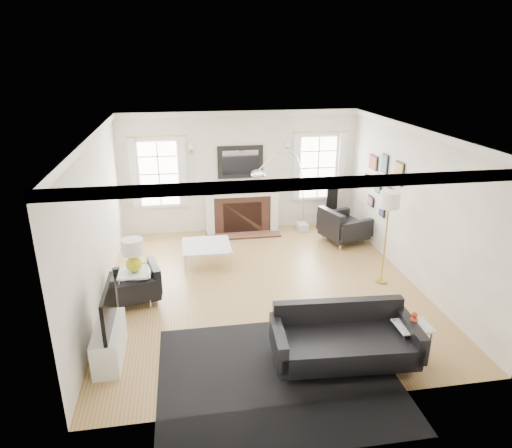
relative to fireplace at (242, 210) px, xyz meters
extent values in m
plane|color=olive|center=(0.00, -2.79, -0.54)|extent=(6.00, 6.00, 0.00)
cube|color=white|center=(0.00, 0.21, 0.86)|extent=(5.50, 0.04, 2.80)
cube|color=white|center=(0.00, -5.79, 0.86)|extent=(5.50, 0.04, 2.80)
cube|color=white|center=(-2.75, -2.79, 0.86)|extent=(0.04, 6.00, 2.80)
cube|color=white|center=(2.75, -2.79, 0.86)|extent=(0.04, 6.00, 2.80)
cube|color=white|center=(0.00, -2.79, 2.26)|extent=(5.50, 6.00, 0.02)
cube|color=white|center=(0.00, -2.79, 2.20)|extent=(5.50, 6.00, 0.12)
cube|color=white|center=(-0.75, 0.01, 0.01)|extent=(0.18, 0.38, 1.10)
cube|color=white|center=(0.75, 0.01, 0.01)|extent=(0.18, 0.38, 1.10)
cube|color=white|center=(0.00, 0.01, 0.51)|extent=(1.70, 0.38, 0.12)
cube|color=white|center=(0.00, 0.01, 0.41)|extent=(1.50, 0.34, 0.10)
cube|color=brown|center=(0.00, 0.03, -0.09)|extent=(1.30, 0.30, 0.90)
cube|color=black|center=(0.00, -0.07, -0.16)|extent=(0.90, 0.10, 0.76)
cube|color=brown|center=(0.00, -0.24, -0.52)|extent=(1.70, 0.50, 0.04)
cube|color=black|center=(0.00, 0.17, 1.11)|extent=(1.05, 0.06, 0.75)
cube|color=white|center=(0.00, 0.13, 1.11)|extent=(0.82, 0.02, 0.55)
cube|color=white|center=(-1.85, 0.18, 0.91)|extent=(1.00, 0.05, 1.60)
cube|color=white|center=(-1.85, 0.15, 0.91)|extent=(0.84, 0.02, 1.44)
cube|color=white|center=(-2.40, 0.08, 0.96)|extent=(0.14, 0.05, 1.55)
cube|color=white|center=(-1.30, 0.08, 0.96)|extent=(0.14, 0.05, 1.55)
cube|color=white|center=(1.85, 0.18, 0.91)|extent=(1.00, 0.05, 1.60)
cube|color=white|center=(1.85, 0.15, 0.91)|extent=(0.84, 0.02, 1.44)
cube|color=white|center=(1.30, 0.08, 0.96)|extent=(0.14, 0.05, 1.55)
cube|color=white|center=(2.40, 0.08, 0.96)|extent=(0.14, 0.05, 1.55)
cube|color=black|center=(2.72, -2.19, 1.31)|extent=(0.03, 0.34, 0.44)
cube|color=gold|center=(2.70, -2.19, 1.31)|extent=(0.01, 0.29, 0.39)
cube|color=black|center=(2.72, -1.54, 1.36)|extent=(0.03, 0.28, 0.38)
cube|color=teal|center=(2.70, -1.54, 1.36)|extent=(0.01, 0.23, 0.33)
cube|color=black|center=(2.72, -0.99, 1.26)|extent=(0.03, 0.40, 0.30)
cube|color=#A83F33|center=(2.70, -0.99, 1.26)|extent=(0.01, 0.35, 0.25)
cube|color=black|center=(2.72, -1.89, 0.81)|extent=(0.03, 0.30, 0.30)
cube|color=#9E9547|center=(2.70, -1.89, 0.81)|extent=(0.01, 0.25, 0.25)
cube|color=black|center=(2.72, -1.34, 0.86)|extent=(0.03, 0.26, 0.34)
cube|color=#528969|center=(2.70, -1.34, 0.86)|extent=(0.01, 0.21, 0.29)
cube|color=black|center=(2.72, -0.79, 0.81)|extent=(0.03, 0.32, 0.24)
cube|color=tan|center=(2.70, -0.79, 0.81)|extent=(0.01, 0.27, 0.19)
cube|color=black|center=(2.72, -1.64, 0.41)|extent=(0.03, 0.24, 0.30)
cube|color=navy|center=(2.70, -1.64, 0.41)|extent=(0.01, 0.19, 0.25)
cube|color=black|center=(2.72, -1.04, 0.41)|extent=(0.03, 0.28, 0.22)
cube|color=#9E5C87|center=(2.70, -1.04, 0.41)|extent=(0.01, 0.23, 0.17)
cube|color=white|center=(-2.45, -4.49, -0.29)|extent=(0.35, 1.00, 0.50)
cube|color=black|center=(-2.40, -4.49, 0.26)|extent=(0.05, 1.00, 0.58)
cube|color=black|center=(-0.25, -5.25, -0.54)|extent=(3.09, 2.58, 0.01)
cube|color=black|center=(0.69, -5.14, -0.26)|extent=(1.89, 0.99, 0.31)
cube|color=black|center=(0.72, -4.75, -0.03)|extent=(1.84, 0.26, 0.51)
cube|color=black|center=(-0.21, -5.08, -0.13)|extent=(0.20, 0.88, 0.39)
cube|color=black|center=(1.59, -5.20, -0.13)|extent=(0.20, 0.88, 0.39)
cube|color=black|center=(-2.20, -2.93, -0.30)|extent=(0.83, 0.83, 0.26)
cube|color=black|center=(-1.90, -2.86, -0.11)|extent=(0.27, 0.70, 0.43)
cube|color=black|center=(-2.28, -2.60, -0.20)|extent=(0.70, 0.26, 0.33)
cube|color=black|center=(-2.12, -3.27, -0.20)|extent=(0.70, 0.26, 0.33)
cube|color=black|center=(2.17, -0.99, -0.25)|extent=(1.05, 1.05, 0.31)
cube|color=black|center=(1.81, -1.10, -0.02)|extent=(0.39, 0.85, 0.52)
cube|color=black|center=(2.30, -1.39, -0.12)|extent=(0.84, 0.37, 0.40)
cube|color=black|center=(2.04, -0.59, -0.12)|extent=(0.84, 0.37, 0.40)
cube|color=silver|center=(-0.94, -1.67, -0.13)|extent=(0.94, 0.94, 0.02)
cylinder|color=silver|center=(-1.37, -2.10, -0.33)|extent=(0.04, 0.04, 0.42)
cylinder|color=silver|center=(-0.51, -2.10, -0.33)|extent=(0.04, 0.04, 0.42)
cylinder|color=silver|center=(-1.37, -1.23, -0.33)|extent=(0.04, 0.04, 0.42)
cylinder|color=silver|center=(-0.51, -1.23, -0.33)|extent=(0.04, 0.04, 0.42)
cube|color=silver|center=(-2.20, -2.99, 0.03)|extent=(0.53, 0.53, 0.02)
cylinder|color=silver|center=(-2.43, -3.22, -0.25)|extent=(0.04, 0.04, 0.58)
cylinder|color=silver|center=(-1.97, -3.22, -0.25)|extent=(0.04, 0.04, 0.58)
cylinder|color=silver|center=(-2.43, -2.77, -0.25)|extent=(0.04, 0.04, 0.58)
cylinder|color=silver|center=(-1.97, -2.77, -0.25)|extent=(0.04, 0.04, 0.58)
cube|color=silver|center=(1.64, -5.15, -0.03)|extent=(0.47, 0.40, 0.02)
cylinder|color=silver|center=(1.45, -5.31, -0.28)|extent=(0.04, 0.04, 0.52)
cylinder|color=silver|center=(1.84, -5.31, -0.28)|extent=(0.04, 0.04, 0.52)
cylinder|color=silver|center=(1.45, -5.00, -0.28)|extent=(0.04, 0.04, 0.52)
cylinder|color=silver|center=(1.84, -5.00, -0.28)|extent=(0.04, 0.04, 0.52)
sphere|color=gold|center=(-2.20, -2.99, 0.18)|extent=(0.27, 0.27, 0.27)
cylinder|color=gold|center=(-2.20, -2.99, 0.31)|extent=(0.04, 0.04, 0.11)
cylinder|color=white|center=(-2.20, -2.99, 0.49)|extent=(0.36, 0.36, 0.25)
sphere|color=#B03016|center=(1.64, -5.15, 0.05)|extent=(0.11, 0.11, 0.11)
sphere|color=#B03016|center=(1.64, -5.15, 0.14)|extent=(0.08, 0.08, 0.08)
cube|color=white|center=(1.44, -0.14, -0.45)|extent=(0.22, 0.36, 0.18)
ellipsoid|color=silver|center=(0.18, -1.22, 1.16)|extent=(0.30, 0.30, 0.18)
cylinder|color=#AF943C|center=(2.20, -2.97, -0.53)|extent=(0.22, 0.22, 0.03)
cylinder|color=#AF943C|center=(2.20, -2.97, 0.23)|extent=(0.03, 0.03, 1.54)
cylinder|color=white|center=(2.20, -2.97, 1.05)|extent=(0.35, 0.35, 0.29)
cube|color=black|center=(2.14, -0.14, 0.08)|extent=(0.30, 0.30, 1.24)
camera|label=1|loc=(-1.33, -10.04, 3.41)|focal=32.00mm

